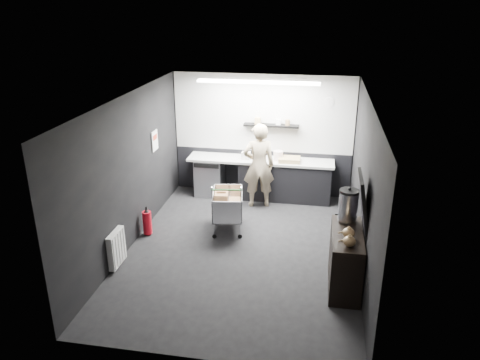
# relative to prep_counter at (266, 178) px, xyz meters

# --- Properties ---
(floor) EXTENTS (5.50, 5.50, 0.00)m
(floor) POSITION_rel_prep_counter_xyz_m (-0.14, -2.42, -0.46)
(floor) COLOR black
(floor) RESTS_ON ground
(ceiling) EXTENTS (5.50, 5.50, 0.00)m
(ceiling) POSITION_rel_prep_counter_xyz_m (-0.14, -2.42, 2.24)
(ceiling) COLOR silver
(ceiling) RESTS_ON wall_back
(wall_back) EXTENTS (5.50, 0.00, 5.50)m
(wall_back) POSITION_rel_prep_counter_xyz_m (-0.14, 0.33, 0.89)
(wall_back) COLOR black
(wall_back) RESTS_ON floor
(wall_front) EXTENTS (5.50, 0.00, 5.50)m
(wall_front) POSITION_rel_prep_counter_xyz_m (-0.14, -5.17, 0.89)
(wall_front) COLOR black
(wall_front) RESTS_ON floor
(wall_left) EXTENTS (0.00, 5.50, 5.50)m
(wall_left) POSITION_rel_prep_counter_xyz_m (-2.14, -2.42, 0.89)
(wall_left) COLOR black
(wall_left) RESTS_ON floor
(wall_right) EXTENTS (0.00, 5.50, 5.50)m
(wall_right) POSITION_rel_prep_counter_xyz_m (1.86, -2.42, 0.89)
(wall_right) COLOR black
(wall_right) RESTS_ON floor
(kitchen_wall_panel) EXTENTS (3.95, 0.02, 1.70)m
(kitchen_wall_panel) POSITION_rel_prep_counter_xyz_m (-0.14, 0.31, 1.39)
(kitchen_wall_panel) COLOR silver
(kitchen_wall_panel) RESTS_ON wall_back
(dado_panel) EXTENTS (3.95, 0.02, 1.00)m
(dado_panel) POSITION_rel_prep_counter_xyz_m (-0.14, 0.31, 0.04)
(dado_panel) COLOR black
(dado_panel) RESTS_ON wall_back
(floating_shelf) EXTENTS (1.20, 0.22, 0.04)m
(floating_shelf) POSITION_rel_prep_counter_xyz_m (0.06, 0.20, 1.16)
(floating_shelf) COLOR black
(floating_shelf) RESTS_ON wall_back
(wall_clock) EXTENTS (0.20, 0.03, 0.20)m
(wall_clock) POSITION_rel_prep_counter_xyz_m (1.26, 0.30, 1.69)
(wall_clock) COLOR silver
(wall_clock) RESTS_ON wall_back
(poster) EXTENTS (0.02, 0.30, 0.40)m
(poster) POSITION_rel_prep_counter_xyz_m (-2.12, -1.12, 1.09)
(poster) COLOR white
(poster) RESTS_ON wall_left
(poster_red_band) EXTENTS (0.02, 0.22, 0.10)m
(poster_red_band) POSITION_rel_prep_counter_xyz_m (-2.11, -1.12, 1.16)
(poster_red_band) COLOR red
(poster_red_band) RESTS_ON poster
(radiator) EXTENTS (0.10, 0.50, 0.60)m
(radiator) POSITION_rel_prep_counter_xyz_m (-2.08, -3.32, -0.11)
(radiator) COLOR silver
(radiator) RESTS_ON wall_left
(ceiling_strip) EXTENTS (2.40, 0.20, 0.04)m
(ceiling_strip) POSITION_rel_prep_counter_xyz_m (-0.14, -0.57, 2.21)
(ceiling_strip) COLOR white
(ceiling_strip) RESTS_ON ceiling
(prep_counter) EXTENTS (3.20, 0.61, 0.90)m
(prep_counter) POSITION_rel_prep_counter_xyz_m (0.00, 0.00, 0.00)
(prep_counter) COLOR black
(prep_counter) RESTS_ON floor
(person) EXTENTS (0.75, 0.58, 1.82)m
(person) POSITION_rel_prep_counter_xyz_m (-0.11, -0.45, 0.45)
(person) COLOR beige
(person) RESTS_ON floor
(shopping_cart) EXTENTS (0.70, 1.02, 1.03)m
(shopping_cart) POSITION_rel_prep_counter_xyz_m (-0.55, -1.64, 0.03)
(shopping_cart) COLOR silver
(shopping_cart) RESTS_ON floor
(sideboard) EXTENTS (0.52, 1.22, 1.83)m
(sideboard) POSITION_rel_prep_counter_xyz_m (1.63, -3.18, 0.12)
(sideboard) COLOR black
(sideboard) RESTS_ON floor
(fire_extinguisher) EXTENTS (0.17, 0.17, 0.55)m
(fire_extinguisher) POSITION_rel_prep_counter_xyz_m (-1.99, -2.15, -0.19)
(fire_extinguisher) COLOR red
(fire_extinguisher) RESTS_ON floor
(cardboard_box) EXTENTS (0.47, 0.36, 0.09)m
(cardboard_box) POSITION_rel_prep_counter_xyz_m (0.50, -0.05, 0.49)
(cardboard_box) COLOR tan
(cardboard_box) RESTS_ON prep_counter
(pink_tub) EXTENTS (0.21, 0.21, 0.21)m
(pink_tub) POSITION_rel_prep_counter_xyz_m (0.25, 0.00, 0.55)
(pink_tub) COLOR white
(pink_tub) RESTS_ON prep_counter
(white_container) EXTENTS (0.19, 0.16, 0.16)m
(white_container) POSITION_rel_prep_counter_xyz_m (-0.45, -0.05, 0.52)
(white_container) COLOR silver
(white_container) RESTS_ON prep_counter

